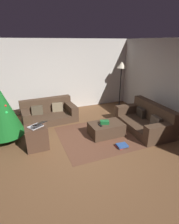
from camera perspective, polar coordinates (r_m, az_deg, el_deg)
The scene contains 13 objects.
ground_plane at distance 4.37m, azimuth -2.73°, elevation -13.03°, with size 6.40×6.40×0.00m, color brown.
rear_partition at distance 6.75m, azimuth -12.10°, elevation 11.10°, with size 6.40×0.12×2.60m, color beige.
couch_left at distance 6.13m, azimuth -13.10°, elevation -0.22°, with size 1.78×1.09×0.69m.
couch_right at distance 5.62m, azimuth 17.79°, elevation -2.51°, with size 1.06×1.88×0.78m.
ottoman at distance 5.07m, azimuth 5.38°, elevation -5.50°, with size 0.94×0.60×0.36m, color #473323.
gift_box at distance 4.94m, azimuth 4.86°, elevation -3.28°, with size 0.24×0.16×0.09m, color #19662D.
tv_remote at distance 4.84m, azimuth 3.47°, elevation -4.28°, with size 0.05×0.16×0.02m, color black.
christmas_tree at distance 5.02m, azimuth -26.61°, elevation 0.58°, with size 1.02×1.02×1.65m.
side_table at distance 4.58m, azimuth -16.61°, elevation -7.91°, with size 0.52×0.44×0.59m, color #4C3323.
laptop at distance 4.38m, azimuth -16.61°, elevation -4.15°, with size 0.48×0.51×0.18m.
book_stack at distance 4.64m, azimuth 10.42°, elevation -10.60°, with size 0.32×0.27×0.07m.
corner_lamp at distance 7.10m, azimuth 10.26°, elevation 13.62°, with size 0.36×0.36×1.79m.
area_rug at distance 5.15m, azimuth 5.31°, elevation -7.25°, with size 2.60×2.00×0.01m, color brown.
Camera 1 is at (-1.17, -3.40, 2.49)m, focal length 28.39 mm.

